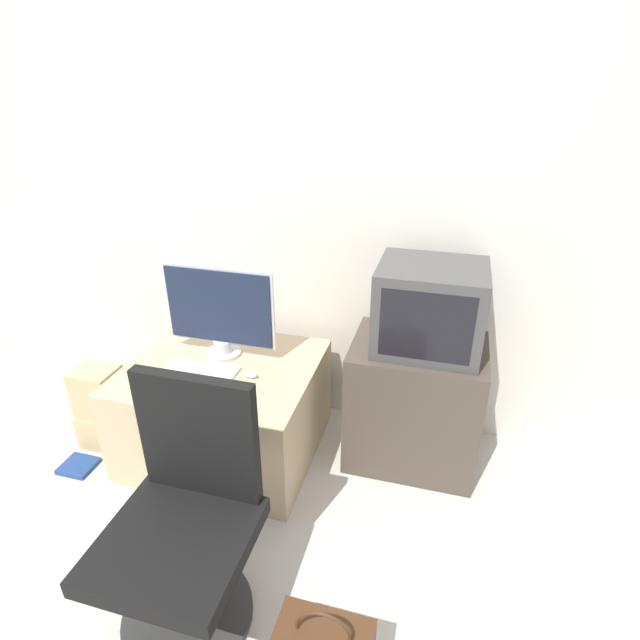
% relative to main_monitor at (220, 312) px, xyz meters
% --- Properties ---
extents(ground_plane, '(12.00, 12.00, 0.00)m').
position_rel_main_monitor_xyz_m(ground_plane, '(0.22, -0.91, -0.78)').
color(ground_plane, beige).
extents(wall_back, '(4.40, 0.05, 2.60)m').
position_rel_main_monitor_xyz_m(wall_back, '(0.22, 0.41, 0.52)').
color(wall_back, silver).
rests_on(wall_back, ground_plane).
extents(desk, '(0.97, 0.83, 0.53)m').
position_rel_main_monitor_xyz_m(desk, '(0.04, -0.11, -0.52)').
color(desk, '#CCB289').
rests_on(desk, ground_plane).
extents(side_stand, '(0.66, 0.50, 0.68)m').
position_rel_main_monitor_xyz_m(side_stand, '(1.02, 0.10, -0.44)').
color(side_stand, '#4C4238').
rests_on(side_stand, ground_plane).
extents(main_monitor, '(0.60, 0.19, 0.49)m').
position_rel_main_monitor_xyz_m(main_monitor, '(0.00, 0.00, 0.00)').
color(main_monitor, silver).
rests_on(main_monitor, desk).
extents(keyboard, '(0.38, 0.14, 0.01)m').
position_rel_main_monitor_xyz_m(keyboard, '(-0.04, -0.19, -0.24)').
color(keyboard, white).
rests_on(keyboard, desk).
extents(mouse, '(0.07, 0.03, 0.04)m').
position_rel_main_monitor_xyz_m(mouse, '(0.23, -0.18, -0.23)').
color(mouse, silver).
rests_on(mouse, desk).
extents(crt_tv, '(0.50, 0.42, 0.42)m').
position_rel_main_monitor_xyz_m(crt_tv, '(1.05, 0.10, 0.11)').
color(crt_tv, '#474747').
rests_on(crt_tv, side_stand).
extents(office_chair, '(0.52, 0.52, 0.96)m').
position_rel_main_monitor_xyz_m(office_chair, '(0.30, -0.99, -0.37)').
color(office_chair, '#333333').
rests_on(office_chair, ground_plane).
extents(cardboard_box_lower, '(0.24, 0.21, 0.20)m').
position_rel_main_monitor_xyz_m(cardboard_box_lower, '(-0.64, -0.25, -0.68)').
color(cardboard_box_lower, '#D1B27F').
rests_on(cardboard_box_lower, ground_plane).
extents(cardboard_box_upper, '(0.22, 0.19, 0.28)m').
position_rel_main_monitor_xyz_m(cardboard_box_upper, '(-0.64, -0.25, -0.44)').
color(cardboard_box_upper, '#D1B27F').
rests_on(cardboard_box_upper, cardboard_box_lower).
extents(book, '(0.17, 0.16, 0.02)m').
position_rel_main_monitor_xyz_m(book, '(-0.67, -0.48, -0.77)').
color(book, navy).
rests_on(book, ground_plane).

